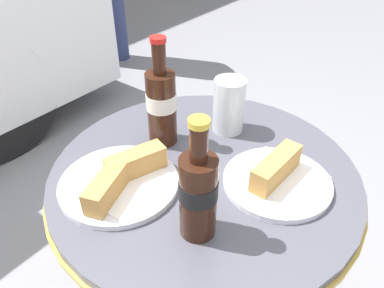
% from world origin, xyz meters
% --- Properties ---
extents(bistro_table, '(0.64, 0.64, 0.76)m').
position_xyz_m(bistro_table, '(0.00, 0.00, 0.56)').
color(bistro_table, gold).
rests_on(bistro_table, ground_plane).
extents(cola_bottle_left, '(0.06, 0.06, 0.22)m').
position_xyz_m(cola_bottle_left, '(-0.14, -0.09, 0.85)').
color(cola_bottle_left, '#33190F').
rests_on(cola_bottle_left, bistro_table).
extents(cola_bottle_right, '(0.07, 0.07, 0.24)m').
position_xyz_m(cola_bottle_right, '(0.03, 0.13, 0.85)').
color(cola_bottle_right, '#33190F').
rests_on(cola_bottle_right, bistro_table).
extents(drinking_glass, '(0.07, 0.07, 0.13)m').
position_xyz_m(drinking_glass, '(0.15, 0.04, 0.82)').
color(drinking_glass, '#C68923').
rests_on(drinking_glass, bistro_table).
extents(lunch_plate_near, '(0.21, 0.21, 0.06)m').
position_xyz_m(lunch_plate_near, '(0.05, -0.14, 0.77)').
color(lunch_plate_near, white).
rests_on(lunch_plate_near, bistro_table).
extents(lunch_plate_far, '(0.23, 0.23, 0.06)m').
position_xyz_m(lunch_plate_far, '(-0.14, 0.10, 0.78)').
color(lunch_plate_far, white).
rests_on(lunch_plate_far, bistro_table).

